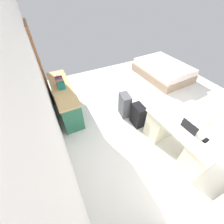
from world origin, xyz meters
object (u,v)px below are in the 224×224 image
at_px(figurine_small, 57,77).
at_px(office_chair, 199,118).
at_px(suitcase_spare_grey, 125,105).
at_px(bed, 163,70).
at_px(suitcase_black, 138,115).
at_px(computer_mouse, 180,119).
at_px(desk, 179,138).
at_px(credenza, 65,99).
at_px(cell_phone_near_laptop, 206,140).
at_px(laptop, 190,128).

bearing_deg(figurine_small, office_chair, -134.94).
xyz_separation_m(suitcase_spare_grey, figurine_small, (1.30, 1.34, 0.51)).
distance_m(bed, suitcase_spare_grey, 2.54).
height_order(office_chair, suitcase_black, office_chair).
xyz_separation_m(office_chair, computer_mouse, (-0.02, 0.76, 0.35)).
bearing_deg(suitcase_black, computer_mouse, -155.22).
xyz_separation_m(bed, computer_mouse, (-2.40, 1.81, 0.52)).
bearing_deg(desk, suitcase_spare_grey, 16.48).
height_order(suitcase_black, figurine_small, figurine_small).
xyz_separation_m(office_chair, credenza, (2.10, 2.56, -0.03)).
bearing_deg(cell_phone_near_laptop, credenza, 29.02).
relative_size(laptop, figurine_small, 2.93).
height_order(desk, credenza, credenza).
height_order(office_chair, suitcase_spare_grey, office_chair).
xyz_separation_m(credenza, bed, (0.28, -3.61, -0.14)).
bearing_deg(desk, bed, -35.86).
bearing_deg(computer_mouse, office_chair, -92.04).
relative_size(suitcase_spare_grey, computer_mouse, 6.31).
height_order(desk, suitcase_spare_grey, desk).
xyz_separation_m(desk, cell_phone_near_laptop, (-0.39, -0.07, 0.36)).
xyz_separation_m(credenza, figurine_small, (0.45, 0.00, 0.44)).
bearing_deg(bed, figurine_small, 87.25).
bearing_deg(cell_phone_near_laptop, suitcase_spare_grey, 9.71).
xyz_separation_m(computer_mouse, cell_phone_near_laptop, (-0.56, -0.03, -0.01)).
relative_size(suitcase_black, suitcase_spare_grey, 0.93).
bearing_deg(credenza, suitcase_black, -131.83).
distance_m(office_chair, credenza, 3.31).
relative_size(bed, figurine_small, 17.83).
distance_m(suitcase_black, computer_mouse, 1.01).
relative_size(suitcase_spare_grey, cell_phone_near_laptop, 4.64).
distance_m(desk, figurine_small, 3.28).
bearing_deg(figurine_small, laptop, -147.90).
bearing_deg(cell_phone_near_laptop, suitcase_black, 10.09).
height_order(suitcase_spare_grey, computer_mouse, computer_mouse).
distance_m(desk, computer_mouse, 0.41).
height_order(bed, figurine_small, figurine_small).
relative_size(desk, suitcase_spare_grey, 2.34).
bearing_deg(computer_mouse, laptop, 170.98).
xyz_separation_m(desk, credenza, (2.28, 1.76, -0.01)).
bearing_deg(bed, computer_mouse, 142.92).
relative_size(office_chair, cell_phone_near_laptop, 6.91).
distance_m(desk, cell_phone_near_laptop, 0.54).
xyz_separation_m(office_chair, figurine_small, (2.55, 2.56, 0.40)).
height_order(desk, figurine_small, figurine_small).
relative_size(credenza, bed, 0.92).
relative_size(office_chair, computer_mouse, 9.40).
bearing_deg(suitcase_spare_grey, laptop, -156.38).
xyz_separation_m(desk, bed, (2.56, -1.85, -0.15)).
distance_m(suitcase_spare_grey, figurine_small, 1.93).
bearing_deg(office_chair, cell_phone_near_laptop, 128.11).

